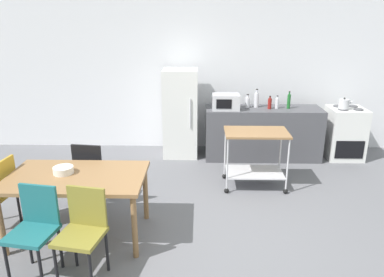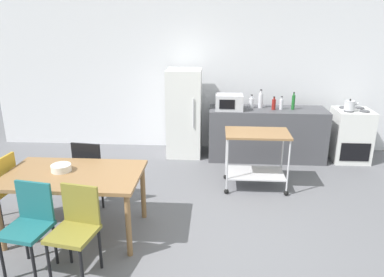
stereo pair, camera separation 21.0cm
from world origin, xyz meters
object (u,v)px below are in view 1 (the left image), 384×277
(kitchen_cart, at_px, (255,150))
(fruit_bowl, at_px, (63,170))
(stove_oven, at_px, (345,133))
(bottle_sesame_oil, at_px, (277,103))
(bottle_olive_oil, at_px, (247,102))
(chair_olive, at_px, (83,228))
(bottle_soy_sauce, at_px, (270,103))
(refrigerator, at_px, (181,113))
(bottle_hot_sauce, at_px, (289,101))
(chair_teal, at_px, (35,226))
(dining_table, at_px, (77,182))
(microwave, at_px, (226,102))
(kettle, at_px, (344,104))
(chair_black, at_px, (92,169))
(bottle_soda, at_px, (256,100))

(kitchen_cart, height_order, fruit_bowl, kitchen_cart)
(stove_oven, bearing_deg, bottle_sesame_oil, -178.42)
(kitchen_cart, height_order, bottle_olive_oil, bottle_olive_oil)
(chair_olive, relative_size, bottle_soy_sauce, 3.97)
(refrigerator, xyz_separation_m, bottle_olive_oil, (1.17, -0.06, 0.22))
(bottle_sesame_oil, bearing_deg, bottle_hot_sauce, 1.48)
(chair_teal, bearing_deg, bottle_olive_oil, 63.38)
(dining_table, xyz_separation_m, microwave, (1.79, 2.46, 0.36))
(chair_olive, bearing_deg, dining_table, 121.72)
(stove_oven, distance_m, bottle_hot_sauce, 1.18)
(kettle, bearing_deg, chair_teal, -141.88)
(bottle_olive_oil, xyz_separation_m, kettle, (1.62, -0.12, 0.01))
(bottle_soy_sauce, relative_size, kettle, 0.94)
(bottle_sesame_oil, height_order, bottle_hot_sauce, bottle_hot_sauce)
(kitchen_cart, bearing_deg, fruit_bowl, -150.59)
(dining_table, distance_m, chair_black, 0.73)
(dining_table, relative_size, stove_oven, 1.63)
(chair_olive, relative_size, refrigerator, 0.57)
(chair_teal, distance_m, bottle_hot_sauce, 4.47)
(bottle_soda, distance_m, fruit_bowl, 3.59)
(kitchen_cart, height_order, kettle, kettle)
(refrigerator, xyz_separation_m, bottle_sesame_oil, (1.67, -0.12, 0.22))
(bottle_olive_oil, bearing_deg, stove_oven, -0.55)
(chair_black, bearing_deg, bottle_soda, -134.09)
(chair_teal, bearing_deg, chair_black, 93.10)
(stove_oven, xyz_separation_m, bottle_olive_oil, (-1.73, 0.02, 0.54))
(fruit_bowl, bearing_deg, bottle_olive_oil, 47.57)
(chair_teal, xyz_separation_m, bottle_soy_sauce, (2.75, 3.17, 0.48))
(chair_black, xyz_separation_m, kitchen_cart, (2.21, 0.64, 0.05))
(refrigerator, height_order, fruit_bowl, refrigerator)
(dining_table, relative_size, bottle_olive_oil, 6.37)
(chair_teal, height_order, bottle_olive_oil, bottle_olive_oil)
(bottle_olive_oil, bearing_deg, kettle, -4.08)
(kitchen_cart, bearing_deg, refrigerator, 131.42)
(refrigerator, relative_size, fruit_bowl, 7.03)
(chair_teal, distance_m, stove_oven, 5.23)
(bottle_sesame_oil, xyz_separation_m, kettle, (1.11, -0.06, 0.01))
(bottle_soda, xyz_separation_m, bottle_hot_sauce, (0.54, -0.08, -0.01))
(bottle_hot_sauce, bearing_deg, kettle, -4.37)
(bottle_soy_sauce, xyz_separation_m, kettle, (1.24, -0.04, 0.01))
(bottle_sesame_oil, height_order, kettle, bottle_sesame_oil)
(kitchen_cart, bearing_deg, bottle_hot_sauce, 59.15)
(bottle_olive_oil, xyz_separation_m, bottle_soda, (0.16, 0.04, 0.04))
(chair_black, height_order, microwave, microwave)
(bottle_sesame_oil, relative_size, kettle, 0.93)
(bottle_olive_oil, relative_size, kettle, 0.98)
(kitchen_cart, relative_size, bottle_soda, 2.86)
(microwave, relative_size, fruit_bowl, 2.09)
(chair_black, distance_m, bottle_soda, 3.10)
(stove_oven, relative_size, bottle_sesame_oil, 4.11)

